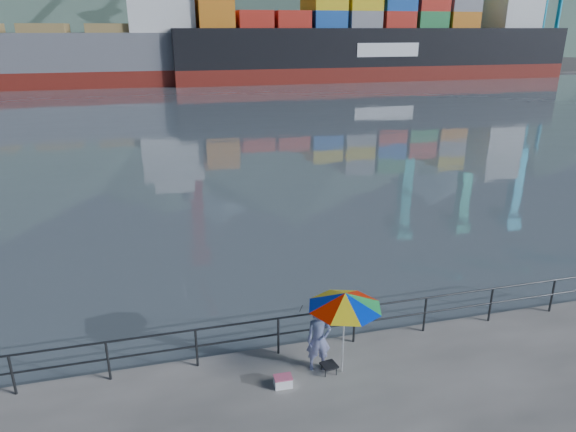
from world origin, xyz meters
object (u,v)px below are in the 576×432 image
object	(u,v)px
cooler_bag	(283,382)
bulk_carrier	(64,54)
container_ship	(384,40)
fisherman	(319,339)
beach_umbrella	(345,300)

from	to	relation	value
cooler_bag	bulk_carrier	size ratio (longest dim) A/B	0.01
bulk_carrier	container_ship	xyz separation A→B (m)	(48.30, -0.16, 1.64)
fisherman	bulk_carrier	bearing A→B (deg)	108.13
cooler_bag	fisherman	bearing A→B (deg)	26.16
fisherman	container_ship	distance (m)	78.39
fisherman	beach_umbrella	world-z (taller)	beach_umbrella
beach_umbrella	container_ship	size ratio (longest dim) A/B	0.03
fisherman	cooler_bag	xyz separation A→B (m)	(-0.97, -0.44, -0.68)
cooler_bag	bulk_carrier	bearing A→B (deg)	102.68
fisherman	bulk_carrier	xyz separation A→B (m)	(-14.63, 70.78, 3.36)
beach_umbrella	container_ship	bearing A→B (deg)	64.93
fisherman	beach_umbrella	distance (m)	1.26
fisherman	bulk_carrier	size ratio (longest dim) A/B	0.03
cooler_bag	container_ship	size ratio (longest dim) A/B	0.01
bulk_carrier	container_ship	distance (m)	48.32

